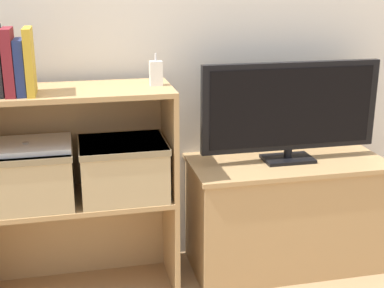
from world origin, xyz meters
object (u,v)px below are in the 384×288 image
Objects in this scene: baby_monitor at (156,73)px; storage_basket_right at (123,166)px; book_maroon at (9,62)px; storage_basket_left at (29,173)px; book_navy at (21,67)px; tv at (291,109)px; laptop at (26,145)px; book_mustard at (30,61)px; tv_stand at (285,213)px.

baby_monitor is 0.40m from storage_basket_right.
storage_basket_left is (0.02, 0.05, -0.45)m from book_maroon.
baby_monitor is (0.54, 0.06, -0.07)m from book_maroon.
storage_basket_right is at bearing 7.69° from book_navy.
tv reaches higher than laptop.
tv is 3.28× the size of book_mustard.
baby_monitor reaches higher than storage_basket_left.
tv_stand is 4.33× the size of book_navy.
book_mustard reaches higher than storage_basket_right.
storage_basket_right reaches higher than tv_stand.
book_navy is at bearing 0.00° from book_maroon.
storage_basket_right is 1.02× the size of laptop.
laptop reaches higher than tv_stand.
laptop is (-0.01, 0.05, -0.31)m from book_navy.
book_maroon is 1.20× the size of book_navy.
baby_monitor reaches higher than storage_basket_right.
storage_basket_right is (0.40, 0.05, -0.45)m from book_maroon.
book_maroon is (-1.13, -0.09, 0.25)m from tv.
book_maroon is 0.55m from baby_monitor.
storage_basket_right is 0.39m from laptop.
storage_basket_right is at bearing -176.88° from tv_stand.
book_mustard is 0.69× the size of storage_basket_right.
book_navy is 0.56m from storage_basket_right.
storage_basket_left reaches higher than tv_stand.
book_mustard is 0.34m from laptop.
book_mustard reaches higher than baby_monitor.
book_navy is (0.04, 0.00, -0.02)m from book_maroon.
tv is at bearing -90.00° from tv_stand.
book_navy is 0.32m from laptop.
book_maroon is at bearing 180.00° from book_mustard.
baby_monitor is at bearing 6.68° from book_maroon.
book_mustard is at bearing -45.92° from storage_basket_left.
baby_monitor reaches higher than laptop.
storage_basket_left is at bearing -178.34° from baby_monitor.
book_navy reaches higher than tv_stand.
book_maroon is at bearing -116.42° from storage_basket_left.
baby_monitor is at bearing -177.57° from tv_stand.
storage_basket_left is at bearing -178.01° from tv.
storage_basket_left is at bearing 105.28° from book_navy.
storage_basket_left is 0.11m from laptop.
storage_basket_left is (-0.52, -0.01, -0.37)m from baby_monitor.
storage_basket_left is at bearing 180.00° from storage_basket_right.
book_mustard is at bearing 0.00° from book_maroon.
tv_stand is 1.18m from laptop.
book_mustard is at bearing -175.31° from tv.
book_mustard is 0.45m from storage_basket_left.
book_navy is at bearing -74.72° from laptop.
storage_basket_left and storage_basket_right have the same top height.
book_navy is at bearing -175.37° from tv_stand.
baby_monitor is at bearing 5.87° from storage_basket_right.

